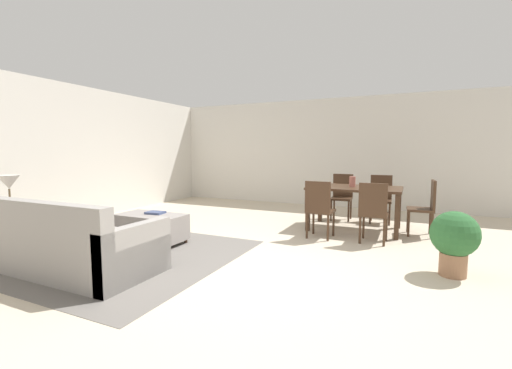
# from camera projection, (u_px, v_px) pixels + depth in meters

# --- Properties ---
(ground_plane) EXTENTS (10.80, 10.80, 0.00)m
(ground_plane) POSITION_uv_depth(u_px,v_px,m) (254.00, 268.00, 3.96)
(ground_plane) COLOR beige
(wall_back) EXTENTS (9.00, 0.12, 2.70)m
(wall_back) POSITION_uv_depth(u_px,v_px,m) (339.00, 153.00, 8.35)
(wall_back) COLOR silver
(wall_back) RESTS_ON ground_plane
(wall_left) EXTENTS (0.12, 11.00, 2.70)m
(wall_left) POSITION_uv_depth(u_px,v_px,m) (46.00, 153.00, 6.16)
(wall_left) COLOR silver
(wall_left) RESTS_ON ground_plane
(area_rug) EXTENTS (3.00, 2.80, 0.01)m
(area_rug) POSITION_uv_depth(u_px,v_px,m) (120.00, 254.00, 4.48)
(area_rug) COLOR slate
(area_rug) RESTS_ON ground_plane
(couch) EXTENTS (1.94, 0.96, 0.86)m
(couch) POSITION_uv_depth(u_px,v_px,m) (73.00, 247.00, 3.84)
(couch) COLOR gray
(couch) RESTS_ON ground_plane
(ottoman_table) EXTENTS (1.03, 0.54, 0.44)m
(ottoman_table) POSITION_uv_depth(u_px,v_px,m) (151.00, 227.00, 5.03)
(ottoman_table) COLOR gray
(ottoman_table) RESTS_ON ground_plane
(side_table) EXTENTS (0.40, 0.40, 0.55)m
(side_table) POSITION_uv_depth(u_px,v_px,m) (12.00, 223.00, 4.40)
(side_table) COLOR olive
(side_table) RESTS_ON ground_plane
(table_lamp) EXTENTS (0.26, 0.26, 0.53)m
(table_lamp) POSITION_uv_depth(u_px,v_px,m) (9.00, 184.00, 4.35)
(table_lamp) COLOR brown
(table_lamp) RESTS_ON side_table
(dining_table) EXTENTS (1.55, 1.00, 0.76)m
(dining_table) POSITION_uv_depth(u_px,v_px,m) (355.00, 192.00, 5.87)
(dining_table) COLOR #422B1C
(dining_table) RESTS_ON ground_plane
(dining_chair_near_left) EXTENTS (0.42, 0.42, 0.92)m
(dining_chair_near_left) POSITION_uv_depth(u_px,v_px,m) (319.00, 206.00, 5.26)
(dining_chair_near_left) COLOR #422B1C
(dining_chair_near_left) RESTS_ON ground_plane
(dining_chair_near_right) EXTENTS (0.41, 0.41, 0.92)m
(dining_chair_near_right) POSITION_uv_depth(u_px,v_px,m) (373.00, 209.00, 4.97)
(dining_chair_near_right) COLOR #422B1C
(dining_chair_near_right) RESTS_ON ground_plane
(dining_chair_far_left) EXTENTS (0.41, 0.41, 0.92)m
(dining_chair_far_left) POSITION_uv_depth(u_px,v_px,m) (342.00, 194.00, 6.81)
(dining_chair_far_left) COLOR #422B1C
(dining_chair_far_left) RESTS_ON ground_plane
(dining_chair_far_right) EXTENTS (0.42, 0.42, 0.92)m
(dining_chair_far_right) POSITION_uv_depth(u_px,v_px,m) (381.00, 196.00, 6.50)
(dining_chair_far_right) COLOR #422B1C
(dining_chair_far_right) RESTS_ON ground_plane
(dining_chair_head_east) EXTENTS (0.42, 0.42, 0.92)m
(dining_chair_head_east) POSITION_uv_depth(u_px,v_px,m) (426.00, 204.00, 5.43)
(dining_chair_head_east) COLOR #422B1C
(dining_chair_head_east) RESTS_ON ground_plane
(vase_centerpiece) EXTENTS (0.11, 0.11, 0.18)m
(vase_centerpiece) POSITION_uv_depth(u_px,v_px,m) (352.00, 182.00, 5.89)
(vase_centerpiece) COLOR #B26659
(vase_centerpiece) RESTS_ON dining_table
(book_on_ottoman) EXTENTS (0.28, 0.23, 0.03)m
(book_on_ottoman) POSITION_uv_depth(u_px,v_px,m) (155.00, 213.00, 5.06)
(book_on_ottoman) COLOR #3F4C72
(book_on_ottoman) RESTS_ON ottoman_table
(potted_plant) EXTENTS (0.50, 0.50, 0.73)m
(potted_plant) POSITION_uv_depth(u_px,v_px,m) (454.00, 238.00, 3.67)
(potted_plant) COLOR #996B4C
(potted_plant) RESTS_ON ground_plane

